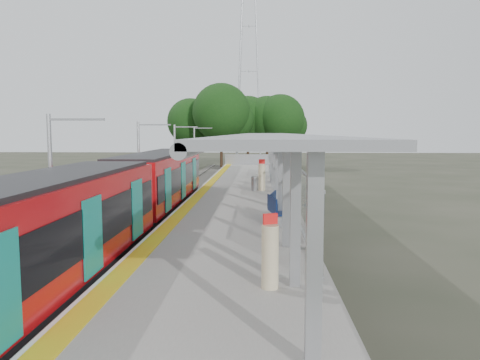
# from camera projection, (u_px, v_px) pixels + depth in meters

# --- Properties ---
(trackbed) EXTENTS (3.00, 70.00, 0.24)m
(trackbed) POSITION_uv_depth(u_px,v_px,m) (172.00, 205.00, 29.76)
(trackbed) COLOR #59544C
(trackbed) RESTS_ON ground
(platform) EXTENTS (6.00, 50.00, 1.00)m
(platform) POSITION_uv_depth(u_px,v_px,m) (242.00, 200.00, 29.52)
(platform) COLOR gray
(platform) RESTS_ON ground
(tactile_strip) EXTENTS (0.60, 50.00, 0.02)m
(tactile_strip) POSITION_uv_depth(u_px,v_px,m) (202.00, 192.00, 29.58)
(tactile_strip) COLOR yellow
(tactile_strip) RESTS_ON platform
(end_fence) EXTENTS (6.00, 0.10, 1.20)m
(end_fence) POSITION_uv_depth(u_px,v_px,m) (251.00, 159.00, 54.20)
(end_fence) COLOR #9EA0A5
(end_fence) RESTS_ON platform
(train) EXTENTS (2.74, 27.60, 3.62)m
(train) POSITION_uv_depth(u_px,v_px,m) (122.00, 199.00, 19.04)
(train) COLOR black
(train) RESTS_ON ground
(canopy) EXTENTS (3.27, 38.00, 3.66)m
(canopy) POSITION_uv_depth(u_px,v_px,m) (269.00, 142.00, 25.28)
(canopy) COLOR #9EA0A5
(canopy) RESTS_ON platform
(pylon) EXTENTS (8.00, 4.00, 38.00)m
(pylon) POSITION_uv_depth(u_px,v_px,m) (249.00, 49.00, 80.34)
(pylon) COLOR #9EA0A5
(pylon) RESTS_ON ground
(tree_cluster) EXTENTS (18.55, 11.60, 10.97)m
(tree_cluster) POSITION_uv_depth(u_px,v_px,m) (241.00, 118.00, 62.38)
(tree_cluster) COLOR #382316
(tree_cluster) RESTS_ON ground
(catenary_masts) EXTENTS (2.08, 48.16, 5.40)m
(catenary_masts) POSITION_uv_depth(u_px,v_px,m) (140.00, 162.00, 28.55)
(catenary_masts) COLOR #9EA0A5
(catenary_masts) RESTS_ON ground
(bench_near) EXTENTS (0.81, 1.72, 1.13)m
(bench_near) POSITION_uv_depth(u_px,v_px,m) (275.00, 210.00, 19.12)
(bench_near) COLOR navy
(bench_near) RESTS_ON platform
(bench_mid) EXTENTS (0.79, 1.74, 1.15)m
(bench_mid) POSITION_uv_depth(u_px,v_px,m) (276.00, 205.00, 20.34)
(bench_mid) COLOR navy
(bench_mid) RESTS_ON platform
(bench_far) EXTENTS (0.69, 1.41, 0.92)m
(bench_far) POSITION_uv_depth(u_px,v_px,m) (277.00, 177.00, 34.31)
(bench_far) COLOR navy
(bench_far) RESTS_ON platform
(info_pillar_near) EXTENTS (0.41, 0.41, 1.83)m
(info_pillar_near) POSITION_uv_depth(u_px,v_px,m) (270.00, 256.00, 11.23)
(info_pillar_near) COLOR beige
(info_pillar_near) RESTS_ON platform
(info_pillar_far) EXTENTS (0.46, 0.46, 2.02)m
(info_pillar_far) POSITION_uv_depth(u_px,v_px,m) (262.00, 177.00, 30.12)
(info_pillar_far) COLOR beige
(info_pillar_far) RESTS_ON platform
(litter_bin) EXTENTS (0.58, 0.58, 0.91)m
(litter_bin) POSITION_uv_depth(u_px,v_px,m) (254.00, 183.00, 30.22)
(litter_bin) COLOR #9EA0A5
(litter_bin) RESTS_ON platform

